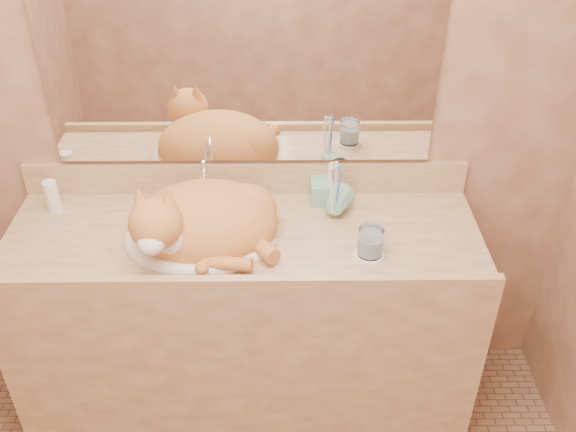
{
  "coord_description": "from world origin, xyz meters",
  "views": [
    {
      "loc": [
        0.14,
        -1.0,
        2.13
      ],
      "look_at": [
        0.15,
        0.7,
        0.94
      ],
      "focal_mm": 40.0,
      "sensor_mm": 36.0,
      "label": 1
    }
  ],
  "objects_px": {
    "soap_dispenser": "(323,187)",
    "vanity_counter": "(247,326)",
    "toothbrush_cup": "(334,209)",
    "water_glass": "(370,242)",
    "sink_basin": "(200,219)",
    "cat": "(199,220)"
  },
  "relations": [
    {
      "from": "sink_basin",
      "to": "vanity_counter",
      "type": "bearing_deg",
      "value": 16.32
    },
    {
      "from": "vanity_counter",
      "to": "sink_basin",
      "type": "xyz_separation_m",
      "value": [
        -0.14,
        -0.02,
        0.5
      ]
    },
    {
      "from": "sink_basin",
      "to": "water_glass",
      "type": "bearing_deg",
      "value": -2.5
    },
    {
      "from": "soap_dispenser",
      "to": "toothbrush_cup",
      "type": "bearing_deg",
      "value": -68.36
    },
    {
      "from": "cat",
      "to": "toothbrush_cup",
      "type": "height_order",
      "value": "cat"
    },
    {
      "from": "sink_basin",
      "to": "soap_dispenser",
      "type": "height_order",
      "value": "soap_dispenser"
    },
    {
      "from": "toothbrush_cup",
      "to": "soap_dispenser",
      "type": "bearing_deg",
      "value": 112.55
    },
    {
      "from": "sink_basin",
      "to": "water_glass",
      "type": "xyz_separation_m",
      "value": [
        0.55,
        -0.1,
        -0.02
      ]
    },
    {
      "from": "toothbrush_cup",
      "to": "water_glass",
      "type": "height_order",
      "value": "water_glass"
    },
    {
      "from": "vanity_counter",
      "to": "cat",
      "type": "xyz_separation_m",
      "value": [
        -0.13,
        -0.04,
        0.51
      ]
    },
    {
      "from": "water_glass",
      "to": "cat",
      "type": "bearing_deg",
      "value": 171.45
    },
    {
      "from": "soap_dispenser",
      "to": "water_glass",
      "type": "bearing_deg",
      "value": -64.97
    },
    {
      "from": "water_glass",
      "to": "toothbrush_cup",
      "type": "bearing_deg",
      "value": 117.25
    },
    {
      "from": "sink_basin",
      "to": "cat",
      "type": "distance_m",
      "value": 0.02
    },
    {
      "from": "soap_dispenser",
      "to": "vanity_counter",
      "type": "bearing_deg",
      "value": -151.3
    },
    {
      "from": "vanity_counter",
      "to": "soap_dispenser",
      "type": "distance_m",
      "value": 0.6
    },
    {
      "from": "vanity_counter",
      "to": "toothbrush_cup",
      "type": "distance_m",
      "value": 0.57
    },
    {
      "from": "cat",
      "to": "soap_dispenser",
      "type": "distance_m",
      "value": 0.45
    },
    {
      "from": "cat",
      "to": "soap_dispenser",
      "type": "relative_size",
      "value": 2.74
    },
    {
      "from": "soap_dispenser",
      "to": "water_glass",
      "type": "relative_size",
      "value": 1.87
    },
    {
      "from": "water_glass",
      "to": "sink_basin",
      "type": "bearing_deg",
      "value": 169.5
    },
    {
      "from": "vanity_counter",
      "to": "soap_dispenser",
      "type": "bearing_deg",
      "value": 29.61
    }
  ]
}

